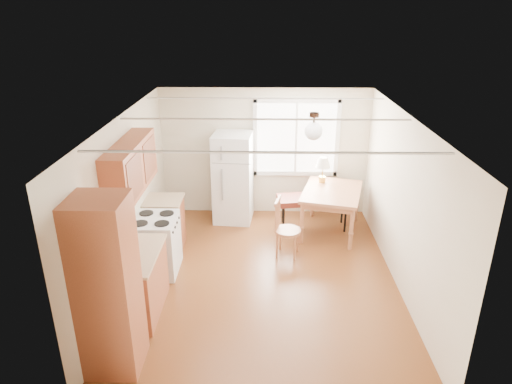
{
  "coord_description": "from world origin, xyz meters",
  "views": [
    {
      "loc": [
        0.0,
        -6.02,
        3.88
      ],
      "look_at": [
        -0.13,
        0.69,
        1.15
      ],
      "focal_mm": 32.0,
      "sensor_mm": 36.0,
      "label": 1
    }
  ],
  "objects_px": {
    "bench": "(314,200)",
    "dining_table": "(332,196)",
    "refrigerator": "(233,178)",
    "chair": "(282,224)"
  },
  "relations": [
    {
      "from": "dining_table",
      "to": "chair",
      "type": "bearing_deg",
      "value": -122.35
    },
    {
      "from": "bench",
      "to": "dining_table",
      "type": "bearing_deg",
      "value": -42.52
    },
    {
      "from": "refrigerator",
      "to": "bench",
      "type": "distance_m",
      "value": 1.59
    },
    {
      "from": "refrigerator",
      "to": "dining_table",
      "type": "height_order",
      "value": "refrigerator"
    },
    {
      "from": "bench",
      "to": "dining_table",
      "type": "height_order",
      "value": "dining_table"
    },
    {
      "from": "refrigerator",
      "to": "dining_table",
      "type": "distance_m",
      "value": 1.89
    },
    {
      "from": "dining_table",
      "to": "chair",
      "type": "xyz_separation_m",
      "value": [
        -0.92,
        -0.85,
        -0.16
      ]
    },
    {
      "from": "bench",
      "to": "dining_table",
      "type": "distance_m",
      "value": 0.38
    },
    {
      "from": "dining_table",
      "to": "refrigerator",
      "type": "bearing_deg",
      "value": 178.76
    },
    {
      "from": "bench",
      "to": "dining_table",
      "type": "xyz_separation_m",
      "value": [
        0.29,
        -0.19,
        0.16
      ]
    }
  ]
}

